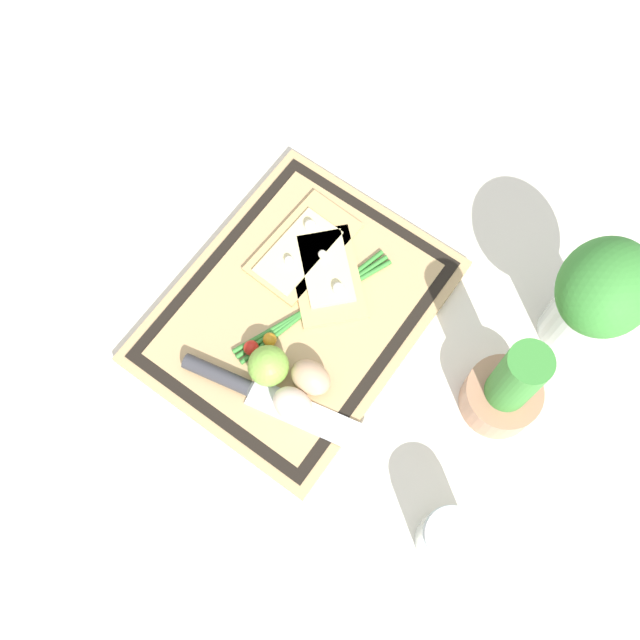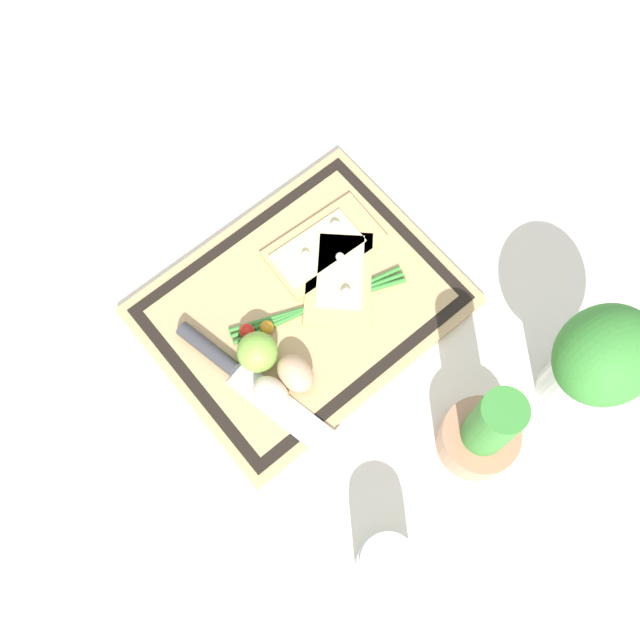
{
  "view_description": "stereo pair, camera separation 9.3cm",
  "coord_description": "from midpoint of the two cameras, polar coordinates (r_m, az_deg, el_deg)",
  "views": [
    {
      "loc": [
        0.3,
        0.26,
        1.02
      ],
      "look_at": [
        0.0,
        0.04,
        0.04
      ],
      "focal_mm": 42.0,
      "sensor_mm": 36.0,
      "label": 1
    },
    {
      "loc": [
        0.24,
        0.33,
        1.02
      ],
      "look_at": [
        0.0,
        0.04,
        0.04
      ],
      "focal_mm": 42.0,
      "sensor_mm": 36.0,
      "label": 2
    }
  ],
  "objects": [
    {
      "name": "pizza_slice_near",
      "position": [
        1.11,
        2.6,
        5.39
      ],
      "size": [
        0.17,
        0.1,
        0.02
      ],
      "color": "tan",
      "rests_on": "cutting_board"
    },
    {
      "name": "egg_brown",
      "position": [
        1.02,
        0.71,
        -4.4
      ],
      "size": [
        0.04,
        0.06,
        0.04
      ],
      "primitive_type": "ellipsoid",
      "color": "tan",
      "rests_on": "cutting_board"
    },
    {
      "name": "knife",
      "position": [
        1.04,
        -4.35,
        -3.86
      ],
      "size": [
        0.09,
        0.27,
        0.02
      ],
      "color": "silver",
      "rests_on": "cutting_board"
    },
    {
      "name": "cherry_tomato_red",
      "position": [
        1.05,
        -3.1,
        -1.14
      ],
      "size": [
        0.02,
        0.02,
        0.02
      ],
      "primitive_type": "sphere",
      "color": "red",
      "rests_on": "cutting_board"
    },
    {
      "name": "lime",
      "position": [
        1.02,
        -2.22,
        -2.76
      ],
      "size": [
        0.06,
        0.06,
        0.06
      ],
      "primitive_type": "sphere",
      "color": "#7FB742",
      "rests_on": "cutting_board"
    },
    {
      "name": "herb_pot",
      "position": [
        1.01,
        14.95,
        -8.66
      ],
      "size": [
        0.1,
        0.1,
        0.19
      ],
      "color": "#AD7A5B",
      "rests_on": "ground_plane"
    },
    {
      "name": "pizza_slice_far",
      "position": [
        1.09,
        3.89,
        3.02
      ],
      "size": [
        0.17,
        0.18,
        0.02
      ],
      "color": "tan",
      "rests_on": "cutting_board"
    },
    {
      "name": "egg_pink",
      "position": [
        1.01,
        -1.13,
        -6.09
      ],
      "size": [
        0.04,
        0.06,
        0.04
      ],
      "primitive_type": "ellipsoid",
      "color": "beige",
      "rests_on": "cutting_board"
    },
    {
      "name": "cutting_board",
      "position": [
        1.09,
        1.02,
        0.8
      ],
      "size": [
        0.43,
        0.33,
        0.02
      ],
      "color": "tan",
      "rests_on": "ground_plane"
    },
    {
      "name": "sauce_jar",
      "position": [
        0.99,
        7.84,
        -18.27
      ],
      "size": [
        0.07,
        0.07,
        0.09
      ],
      "color": "silver",
      "rests_on": "ground_plane"
    },
    {
      "name": "scallion_bunch",
      "position": [
        1.07,
        2.33,
        0.88
      ],
      "size": [
        0.26,
        0.11,
        0.01
      ],
      "color": "#388433",
      "rests_on": "cutting_board"
    },
    {
      "name": "ground_plane",
      "position": [
        1.1,
        1.02,
        0.63
      ],
      "size": [
        6.0,
        6.0,
        0.0
      ],
      "primitive_type": "plane",
      "color": "silver"
    },
    {
      "name": "cherry_tomato_yellow",
      "position": [
        1.06,
        -1.7,
        -0.69
      ],
      "size": [
        0.02,
        0.02,
        0.02
      ],
      "primitive_type": "sphere",
      "color": "orange",
      "rests_on": "cutting_board"
    },
    {
      "name": "herb_glass",
      "position": [
        1.01,
        22.87,
        -3.32
      ],
      "size": [
        0.14,
        0.12,
        0.22
      ],
      "color": "silver",
      "rests_on": "ground_plane"
    }
  ]
}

